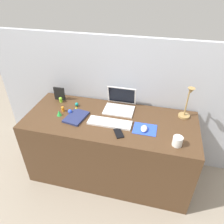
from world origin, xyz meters
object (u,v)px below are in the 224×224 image
object	(u,v)px
picture_frame	(59,94)
toy_figurine_lime	(61,99)
cell_phone	(119,133)
toy_figurine_teal	(77,104)
notebook_pad	(76,117)
laptop	(120,103)
mouse	(144,129)
toy_figurine_green	(59,113)
toy_figurine_yellow	(76,108)
keyboard	(110,123)
desk_lamp	(187,104)
toy_figurine_orange	(63,109)
coffee_mug	(177,141)
toy_figurine_blue	(70,111)

from	to	relation	value
picture_frame	toy_figurine_lime	distance (m)	0.07
cell_phone	toy_figurine_teal	xyz separation A→B (m)	(-0.53, 0.34, 0.02)
notebook_pad	picture_frame	world-z (taller)	picture_frame
laptop	mouse	xyz separation A→B (m)	(0.29, -0.31, -0.03)
cell_phone	toy_figurine_lime	xyz separation A→B (m)	(-0.72, 0.37, 0.03)
cell_phone	notebook_pad	xyz separation A→B (m)	(-0.45, 0.13, 0.01)
toy_figurine_teal	cell_phone	bearing A→B (deg)	-32.54
toy_figurine_green	laptop	bearing A→B (deg)	26.60
laptop	toy_figurine_yellow	bearing A→B (deg)	-160.88
keyboard	desk_lamp	size ratio (longest dim) A/B	1.15
toy_figurine_yellow	notebook_pad	bearing A→B (deg)	-69.06
desk_lamp	toy_figurine_yellow	world-z (taller)	desk_lamp
mouse	picture_frame	world-z (taller)	picture_frame
toy_figurine_yellow	toy_figurine_orange	distance (m)	0.13
notebook_pad	toy_figurine_orange	distance (m)	0.19
mouse	toy_figurine_lime	distance (m)	0.97
cell_phone	picture_frame	distance (m)	0.86
desk_lamp	picture_frame	bearing A→B (deg)	178.60
coffee_mug	toy_figurine_blue	xyz separation A→B (m)	(-1.03, 0.22, -0.02)
coffee_mug	desk_lamp	bearing A→B (deg)	80.33
laptop	toy_figurine_lime	distance (m)	0.65
cell_phone	coffee_mug	distance (m)	0.50
laptop	notebook_pad	size ratio (longest dim) A/B	1.25
cell_phone	desk_lamp	size ratio (longest dim) A/B	0.36
keyboard	cell_phone	bearing A→B (deg)	-47.30
toy_figurine_blue	desk_lamp	bearing A→B (deg)	9.71
toy_figurine_yellow	toy_figurine_blue	distance (m)	0.08
toy_figurine_orange	coffee_mug	bearing A→B (deg)	-11.70
notebook_pad	toy_figurine_green	world-z (taller)	toy_figurine_green
mouse	toy_figurine_green	distance (m)	0.84
toy_figurine_lime	toy_figurine_blue	size ratio (longest dim) A/B	1.24
laptop	keyboard	size ratio (longest dim) A/B	0.73
mouse	toy_figurine_yellow	size ratio (longest dim) A/B	2.13
cell_phone	toy_figurine_green	xyz separation A→B (m)	(-0.63, 0.13, 0.02)
cell_phone	toy_figurine_lime	distance (m)	0.81
laptop	notebook_pad	world-z (taller)	laptop
laptop	keyboard	world-z (taller)	laptop
keyboard	desk_lamp	world-z (taller)	desk_lamp
toy_figurine_teal	toy_figurine_green	xyz separation A→B (m)	(-0.10, -0.20, 0.01)
laptop	toy_figurine_green	bearing A→B (deg)	-153.40
laptop	toy_figurine_yellow	distance (m)	0.45
laptop	coffee_mug	size ratio (longest dim) A/B	3.59
mouse	toy_figurine_orange	distance (m)	0.84
toy_figurine_green	picture_frame	bearing A→B (deg)	113.86
coffee_mug	toy_figurine_green	world-z (taller)	coffee_mug
mouse	notebook_pad	world-z (taller)	mouse
keyboard	notebook_pad	world-z (taller)	same
laptop	cell_phone	bearing A→B (deg)	-79.46
laptop	mouse	world-z (taller)	laptop
desk_lamp	coffee_mug	xyz separation A→B (m)	(-0.07, -0.41, -0.13)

